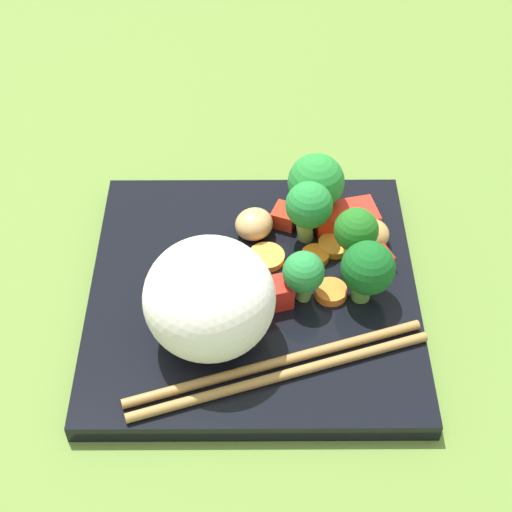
{
  "coord_description": "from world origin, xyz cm",
  "views": [
    {
      "loc": [
        -41.82,
        -0.51,
        48.9
      ],
      "look_at": [
        1.47,
        -0.2,
        3.65
      ],
      "focal_mm": 55.86,
      "sensor_mm": 36.0,
      "label": 1
    }
  ],
  "objects_px": {
    "square_plate": "(253,294)",
    "broccoli_floret_3": "(356,232)",
    "chopstick_pair": "(279,369)",
    "rice_mound": "(209,298)",
    "carrot_slice_3": "(331,292)"
  },
  "relations": [
    {
      "from": "square_plate",
      "to": "rice_mound",
      "type": "xyz_separation_m",
      "value": [
        -0.05,
        0.03,
        0.05
      ]
    },
    {
      "from": "broccoli_floret_3",
      "to": "chopstick_pair",
      "type": "distance_m",
      "value": 0.13
    },
    {
      "from": "chopstick_pair",
      "to": "rice_mound",
      "type": "bearing_deg",
      "value": 127.75
    },
    {
      "from": "square_plate",
      "to": "chopstick_pair",
      "type": "relative_size",
      "value": 1.17
    },
    {
      "from": "broccoli_floret_3",
      "to": "carrot_slice_3",
      "type": "distance_m",
      "value": 0.05
    },
    {
      "from": "square_plate",
      "to": "chopstick_pair",
      "type": "bearing_deg",
      "value": -166.86
    },
    {
      "from": "broccoli_floret_3",
      "to": "carrot_slice_3",
      "type": "relative_size",
      "value": 2.22
    },
    {
      "from": "chopstick_pair",
      "to": "square_plate",
      "type": "bearing_deg",
      "value": 84.53
    },
    {
      "from": "rice_mound",
      "to": "broccoli_floret_3",
      "type": "relative_size",
      "value": 1.7
    },
    {
      "from": "square_plate",
      "to": "broccoli_floret_3",
      "type": "relative_size",
      "value": 4.57
    },
    {
      "from": "broccoli_floret_3",
      "to": "carrot_slice_3",
      "type": "height_order",
      "value": "broccoli_floret_3"
    },
    {
      "from": "square_plate",
      "to": "carrot_slice_3",
      "type": "xyz_separation_m",
      "value": [
        -0.01,
        -0.06,
        0.01
      ]
    },
    {
      "from": "square_plate",
      "to": "broccoli_floret_3",
      "type": "xyz_separation_m",
      "value": [
        0.03,
        -0.08,
        0.04
      ]
    },
    {
      "from": "broccoli_floret_3",
      "to": "chopstick_pair",
      "type": "bearing_deg",
      "value": 150.63
    },
    {
      "from": "rice_mound",
      "to": "chopstick_pair",
      "type": "bearing_deg",
      "value": -123.64
    }
  ]
}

